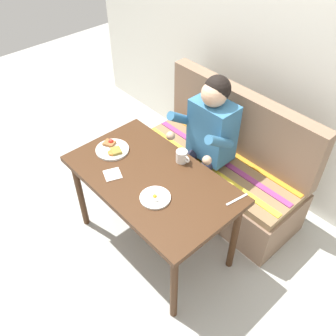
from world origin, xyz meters
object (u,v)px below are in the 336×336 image
at_px(couch, 222,169).
at_px(napkin, 113,174).
at_px(plate_breakfast, 112,149).
at_px(table, 152,186).
at_px(coffee_mug, 182,156).
at_px(plate_eggs, 155,197).
at_px(person, 206,136).
at_px(fork, 237,199).

xyz_separation_m(couch, napkin, (-0.19, -0.95, 0.40)).
bearing_deg(plate_breakfast, table, 4.18).
height_order(couch, napkin, couch).
bearing_deg(plate_breakfast, coffee_mug, 34.48).
bearing_deg(plate_eggs, couch, 100.66).
distance_m(table, plate_eggs, 0.22).
bearing_deg(couch, person, -107.93).
xyz_separation_m(napkin, fork, (0.71, 0.45, -0.00)).
bearing_deg(plate_breakfast, fork, 17.77).
bearing_deg(person, plate_eggs, -72.45).
relative_size(table, plate_eggs, 6.07).
relative_size(couch, coffee_mug, 12.20).
xyz_separation_m(person, napkin, (-0.14, -0.77, -0.01)).
bearing_deg(table, napkin, -137.09).
distance_m(napkin, fork, 0.84).
height_order(table, couch, couch).
bearing_deg(table, couch, 90.00).
xyz_separation_m(couch, coffee_mug, (0.02, -0.50, 0.45)).
height_order(plate_breakfast, plate_eggs, plate_breakfast).
relative_size(table, couch, 0.83).
bearing_deg(plate_eggs, napkin, -168.71).
height_order(plate_eggs, napkin, plate_eggs).
height_order(person, plate_eggs, person).
bearing_deg(table, person, 95.48).
distance_m(plate_eggs, coffee_mug, 0.40).
distance_m(coffee_mug, napkin, 0.49).
xyz_separation_m(plate_breakfast, plate_eggs, (0.57, -0.08, -0.00)).
distance_m(table, napkin, 0.28).
xyz_separation_m(table, fork, (0.52, 0.27, 0.08)).
bearing_deg(coffee_mug, plate_eggs, -68.75).
height_order(table, person, person).
height_order(table, coffee_mug, coffee_mug).
xyz_separation_m(plate_eggs, coffee_mug, (-0.14, 0.37, 0.04)).
height_order(couch, coffee_mug, couch).
height_order(plate_breakfast, coffee_mug, coffee_mug).
height_order(person, fork, person).
bearing_deg(table, coffee_mug, 85.62).
distance_m(couch, fork, 0.82).
bearing_deg(plate_eggs, plate_breakfast, 172.05).
bearing_deg(plate_eggs, coffee_mug, 111.25).
bearing_deg(coffee_mug, person, 103.17).
distance_m(couch, napkin, 1.05).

